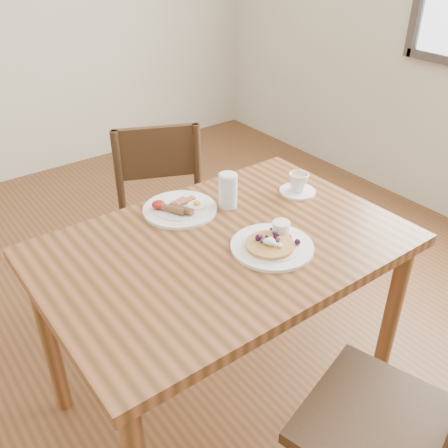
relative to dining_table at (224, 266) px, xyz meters
The scene contains 8 objects.
ground 0.65m from the dining_table, ahead, with size 5.00×5.00×0.00m, color #583419.
dining_table is the anchor object (origin of this frame).
chair_near 0.72m from the dining_table, 83.28° to the right, with size 0.52×0.52×0.88m.
chair_far 0.65m from the dining_table, 78.43° to the left, with size 0.56×0.56×0.88m.
pancake_plate 0.20m from the dining_table, 48.17° to the right, with size 0.27×0.27×0.06m.
breakfast_plate 0.28m from the dining_table, 92.24° to the left, with size 0.27×0.27×0.04m.
teacup_saucer 0.47m from the dining_table, 13.54° to the left, with size 0.14×0.14×0.08m.
water_glass 0.29m from the dining_table, 49.72° to the left, with size 0.07×0.07×0.13m, color silver.
Camera 1 is at (-0.82, -1.09, 1.67)m, focal length 40.00 mm.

